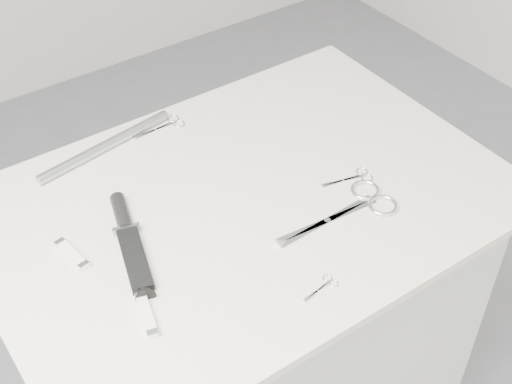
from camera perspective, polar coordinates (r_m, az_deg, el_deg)
plinth at (r=1.72m, az=-0.71°, el=-12.14°), size 0.90×0.60×0.90m
display_board at (r=1.38m, az=-0.86°, el=-0.80°), size 1.00×0.70×0.02m
large_shears at (r=1.36m, az=8.13°, el=-1.10°), size 0.25×0.11×0.01m
embroidery_scissors_a at (r=1.43m, az=7.88°, el=1.16°), size 0.11×0.05×0.00m
embroidery_scissors_b at (r=1.56m, az=-7.14°, el=5.33°), size 0.12×0.05×0.00m
tiny_scissors at (r=1.22m, az=5.42°, el=-7.53°), size 0.07×0.03×0.00m
sheathed_knife at (r=1.30m, az=-10.16°, el=-3.58°), size 0.10×0.24×0.03m
pocket_knife_a at (r=1.30m, az=-14.53°, el=-4.85°), size 0.03×0.09×0.01m
pocket_knife_b at (r=1.18m, az=-8.78°, el=-9.58°), size 0.04×0.10×0.01m
metal_rail at (r=1.51m, az=-11.97°, el=3.63°), size 0.32×0.07×0.02m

